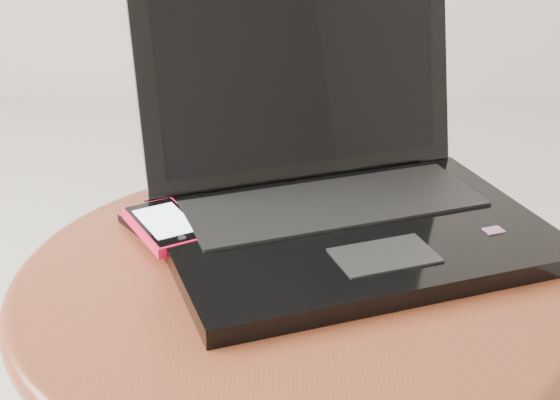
{
  "coord_description": "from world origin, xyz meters",
  "views": [
    {
      "loc": [
        -0.04,
        -0.69,
        0.85
      ],
      "look_at": [
        -0.04,
        0.04,
        0.51
      ],
      "focal_mm": 50.51,
      "sensor_mm": 36.0,
      "label": 1
    }
  ],
  "objects": [
    {
      "name": "phone_black",
      "position": [
        -0.17,
        0.09,
        0.45
      ],
      "size": [
        0.11,
        0.12,
        0.01
      ],
      "color": "black",
      "rests_on": "table"
    },
    {
      "name": "table",
      "position": [
        -0.03,
        -0.0,
        0.35
      ],
      "size": [
        0.56,
        0.56,
        0.45
      ],
      "color": "#522718",
      "rests_on": "ground"
    },
    {
      "name": "laptop",
      "position": [
        0.03,
        0.11,
        0.49
      ],
      "size": [
        0.48,
        0.45,
        0.26
      ],
      "color": "black",
      "rests_on": "table"
    },
    {
      "name": "phone_pink",
      "position": [
        -0.16,
        0.07,
        0.46
      ],
      "size": [
        0.11,
        0.13,
        0.01
      ],
      "color": "#FC1443",
      "rests_on": "phone_black"
    }
  ]
}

